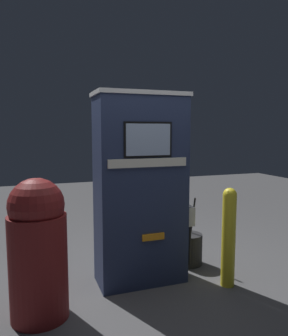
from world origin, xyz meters
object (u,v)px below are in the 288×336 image
object	(u,v)px
safety_bollard	(229,235)
trash_bin	(38,248)
gas_pump	(141,189)
squeegee_bucket	(189,249)

from	to	relation	value
safety_bollard	trash_bin	world-z (taller)	trash_bin
gas_pump	squeegee_bucket	size ratio (longest dim) A/B	2.43
gas_pump	trash_bin	xyz separation A→B (m)	(-1.02, -0.36, -0.37)
gas_pump	trash_bin	world-z (taller)	gas_pump
gas_pump	trash_bin	size ratio (longest dim) A/B	1.64
safety_bollard	trash_bin	distance (m)	1.80
trash_bin	squeegee_bucket	distance (m)	1.83
gas_pump	safety_bollard	size ratio (longest dim) A/B	1.93
gas_pump	safety_bollard	xyz separation A→B (m)	(0.78, -0.41, -0.44)
trash_bin	gas_pump	bearing A→B (deg)	19.49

